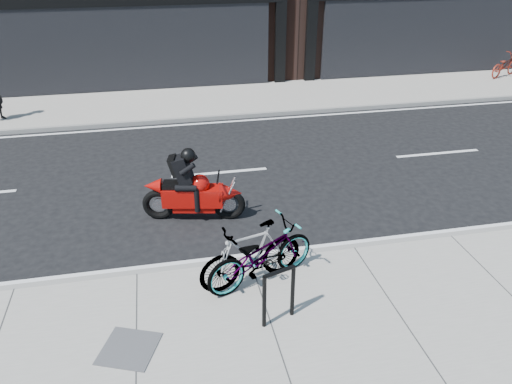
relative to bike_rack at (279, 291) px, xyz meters
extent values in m
plane|color=black|center=(-0.12, 3.60, -0.68)|extent=(120.00, 120.00, 0.00)
cube|color=gray|center=(-0.12, 11.35, -0.62)|extent=(60.00, 3.50, 0.13)
cylinder|color=black|center=(-0.24, -0.08, -0.10)|extent=(0.06, 0.06, 0.91)
cylinder|color=black|center=(0.24, 0.08, -0.10)|extent=(0.06, 0.06, 0.91)
cylinder|color=black|center=(0.00, 0.00, 0.36)|extent=(0.50, 0.22, 0.06)
imported|color=gray|center=(-0.06, 1.00, -0.02)|extent=(2.14, 1.39, 1.06)
imported|color=gray|center=(-0.22, 1.00, 0.00)|extent=(1.92, 0.99, 1.11)
torus|color=black|center=(-0.23, 3.36, -0.35)|extent=(0.70, 0.28, 0.68)
torus|color=black|center=(-1.67, 3.66, -0.35)|extent=(0.70, 0.28, 0.68)
cube|color=#9E0B07|center=(-0.96, 3.51, -0.15)|extent=(1.30, 0.64, 0.39)
cone|color=#9E0B07|center=(-0.19, 3.35, -0.08)|extent=(0.55, 0.54, 0.46)
sphere|color=#9E0B07|center=(-0.80, 3.48, 0.12)|extent=(0.41, 0.41, 0.41)
cube|color=black|center=(-1.26, 3.57, 0.10)|extent=(0.62, 0.40, 0.12)
cylinder|color=silver|center=(-1.48, 3.81, -0.37)|extent=(0.58, 0.21, 0.09)
cube|color=black|center=(-1.12, 3.54, 0.45)|extent=(0.47, 0.45, 0.61)
cube|color=black|center=(-1.28, 3.58, 0.54)|extent=(0.30, 0.35, 0.42)
sphere|color=black|center=(-1.00, 3.52, 0.76)|extent=(0.30, 0.30, 0.30)
imported|color=maroon|center=(12.31, 11.96, -0.10)|extent=(1.83, 1.29, 0.91)
cube|color=#4C4D4F|center=(-2.23, -0.15, -0.55)|extent=(0.98, 0.98, 0.02)
camera|label=1|loc=(-1.51, -5.64, 4.75)|focal=35.00mm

